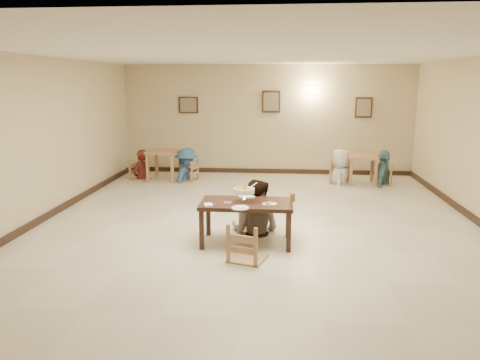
# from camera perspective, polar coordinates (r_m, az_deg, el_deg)

# --- Properties ---
(floor) EXTENTS (10.00, 10.00, 0.00)m
(floor) POSITION_cam_1_polar(r_m,az_deg,el_deg) (8.43, 2.14, -5.62)
(floor) COLOR beige
(floor) RESTS_ON ground
(ceiling) EXTENTS (10.00, 10.00, 0.00)m
(ceiling) POSITION_cam_1_polar(r_m,az_deg,el_deg) (8.05, 2.31, 15.20)
(ceiling) COLOR silver
(ceiling) RESTS_ON wall_back
(wall_back) EXTENTS (10.00, 0.00, 10.00)m
(wall_back) POSITION_cam_1_polar(r_m,az_deg,el_deg) (13.07, 3.34, 7.34)
(wall_back) COLOR #CAB791
(wall_back) RESTS_ON floor
(wall_front) EXTENTS (10.00, 0.00, 10.00)m
(wall_front) POSITION_cam_1_polar(r_m,az_deg,el_deg) (3.22, -2.32, -6.85)
(wall_front) COLOR #CAB791
(wall_front) RESTS_ON floor
(wall_left) EXTENTS (0.00, 10.00, 10.00)m
(wall_left) POSITION_cam_1_polar(r_m,az_deg,el_deg) (9.21, -23.56, 4.45)
(wall_left) COLOR #CAB791
(wall_left) RESTS_ON floor
(baseboard_back) EXTENTS (8.00, 0.06, 0.12)m
(baseboard_back) POSITION_cam_1_polar(r_m,az_deg,el_deg) (13.24, 3.26, 1.10)
(baseboard_back) COLOR black
(baseboard_back) RESTS_ON floor
(baseboard_left) EXTENTS (0.06, 10.00, 0.12)m
(baseboard_left) POSITION_cam_1_polar(r_m,az_deg,el_deg) (9.47, -22.68, -4.20)
(baseboard_left) COLOR black
(baseboard_left) RESTS_ON floor
(picture_a) EXTENTS (0.55, 0.04, 0.45)m
(picture_a) POSITION_cam_1_polar(r_m,az_deg,el_deg) (13.26, -6.31, 9.08)
(picture_a) COLOR #321F11
(picture_a) RESTS_ON wall_back
(picture_b) EXTENTS (0.50, 0.04, 0.60)m
(picture_b) POSITION_cam_1_polar(r_m,az_deg,el_deg) (13.00, 3.81, 9.51)
(picture_b) COLOR #321F11
(picture_b) RESTS_ON wall_back
(picture_c) EXTENTS (0.45, 0.04, 0.55)m
(picture_c) POSITION_cam_1_polar(r_m,az_deg,el_deg) (13.19, 14.85, 8.53)
(picture_c) COLOR #321F11
(picture_c) RESTS_ON wall_back
(wall_sconce) EXTENTS (0.16, 0.05, 0.22)m
(wall_sconce) POSITION_cam_1_polar(r_m,az_deg,el_deg) (13.01, 8.76, 10.73)
(wall_sconce) COLOR #FFD88C
(wall_sconce) RESTS_ON wall_back
(main_table) EXTENTS (1.45, 0.82, 0.68)m
(main_table) POSITION_cam_1_polar(r_m,az_deg,el_deg) (7.39, 0.81, -3.29)
(main_table) COLOR #321C13
(main_table) RESTS_ON floor
(chair_far) EXTENTS (0.47, 0.47, 1.01)m
(chair_far) POSITION_cam_1_polar(r_m,az_deg,el_deg) (8.03, 1.64, -2.76)
(chair_far) COLOR #A5835A
(chair_far) RESTS_ON floor
(chair_near) EXTENTS (0.50, 0.50, 1.07)m
(chair_near) POSITION_cam_1_polar(r_m,az_deg,el_deg) (6.73, 0.94, -5.43)
(chair_near) COLOR #A5835A
(chair_near) RESTS_ON floor
(main_diner) EXTENTS (1.05, 0.92, 1.84)m
(main_diner) POSITION_cam_1_polar(r_m,az_deg,el_deg) (7.88, 1.90, 0.08)
(main_diner) COLOR gray
(main_diner) RESTS_ON floor
(curry_warmer) EXTENTS (0.37, 0.33, 0.30)m
(curry_warmer) POSITION_cam_1_polar(r_m,az_deg,el_deg) (7.35, 0.49, -1.33)
(curry_warmer) COLOR silver
(curry_warmer) RESTS_ON main_table
(rice_plate_far) EXTENTS (0.27, 0.27, 0.06)m
(rice_plate_far) POSITION_cam_1_polar(r_m,az_deg,el_deg) (7.66, 0.84, -2.02)
(rice_plate_far) COLOR white
(rice_plate_far) RESTS_ON main_table
(rice_plate_near) EXTENTS (0.26, 0.26, 0.06)m
(rice_plate_near) POSITION_cam_1_polar(r_m,az_deg,el_deg) (6.99, 0.03, -3.39)
(rice_plate_near) COLOR white
(rice_plate_near) RESTS_ON main_table
(fried_plate) EXTENTS (0.23, 0.23, 0.05)m
(fried_plate) POSITION_cam_1_polar(r_m,az_deg,el_deg) (7.21, 3.62, -2.90)
(fried_plate) COLOR white
(fried_plate) RESTS_ON main_table
(chili_dish) EXTENTS (0.12, 0.12, 0.02)m
(chili_dish) POSITION_cam_1_polar(r_m,az_deg,el_deg) (7.31, -1.53, -2.74)
(chili_dish) COLOR white
(chili_dish) RESTS_ON main_table
(napkin_cutlery) EXTENTS (0.19, 0.26, 0.03)m
(napkin_cutlery) POSITION_cam_1_polar(r_m,az_deg,el_deg) (7.15, -3.84, -3.06)
(napkin_cutlery) COLOR white
(napkin_cutlery) RESTS_ON main_table
(drink_glass) EXTENTS (0.08, 0.08, 0.16)m
(drink_glass) POSITION_cam_1_polar(r_m,az_deg,el_deg) (7.44, 6.43, -2.03)
(drink_glass) COLOR white
(drink_glass) RESTS_ON main_table
(bg_table_left) EXTENTS (0.85, 0.85, 0.78)m
(bg_table_left) POSITION_cam_1_polar(r_m,az_deg,el_deg) (12.36, -9.27, 2.94)
(bg_table_left) COLOR #A07551
(bg_table_left) RESTS_ON floor
(bg_table_right) EXTENTS (0.74, 0.74, 0.72)m
(bg_table_right) POSITION_cam_1_polar(r_m,az_deg,el_deg) (12.14, 14.67, 2.26)
(bg_table_right) COLOR #A07551
(bg_table_right) RESTS_ON floor
(bg_chair_ll) EXTENTS (0.48, 0.48, 1.03)m
(bg_chair_ll) POSITION_cam_1_polar(r_m,az_deg,el_deg) (12.55, -11.97, 2.36)
(bg_chair_ll) COLOR #A5835A
(bg_chair_ll) RESTS_ON floor
(bg_chair_lr) EXTENTS (0.48, 0.48, 1.02)m
(bg_chair_lr) POSITION_cam_1_polar(r_m,az_deg,el_deg) (12.21, -6.50, 2.27)
(bg_chair_lr) COLOR #A5835A
(bg_chair_lr) RESTS_ON floor
(bg_chair_rl) EXTENTS (0.51, 0.51, 1.08)m
(bg_chair_rl) POSITION_cam_1_polar(r_m,az_deg,el_deg) (12.13, 12.16, 2.16)
(bg_chair_rl) COLOR #A5835A
(bg_chair_rl) RESTS_ON floor
(bg_chair_rr) EXTENTS (0.43, 0.43, 0.91)m
(bg_chair_rr) POSITION_cam_1_polar(r_m,az_deg,el_deg) (12.24, 17.09, 1.57)
(bg_chair_rr) COLOR #A5835A
(bg_chair_rr) RESTS_ON floor
(bg_diner_a) EXTENTS (0.61, 0.69, 1.59)m
(bg_diner_a) POSITION_cam_1_polar(r_m,az_deg,el_deg) (12.50, -12.03, 3.64)
(bg_diner_a) COLOR #4F1815
(bg_diner_a) RESTS_ON floor
(bg_diner_b) EXTENTS (0.76, 1.18, 1.72)m
(bg_diner_b) POSITION_cam_1_polar(r_m,az_deg,el_deg) (12.16, -6.54, 3.90)
(bg_diner_b) COLOR #345B8F
(bg_diner_b) RESTS_ON floor
(bg_diner_c) EXTENTS (0.69, 0.93, 1.73)m
(bg_diner_c) POSITION_cam_1_polar(r_m,az_deg,el_deg) (12.08, 12.23, 3.68)
(bg_diner_c) COLOR silver
(bg_diner_c) RESTS_ON floor
(bg_diner_d) EXTENTS (0.73, 1.10, 1.74)m
(bg_diner_d) POSITION_cam_1_polar(r_m,az_deg,el_deg) (12.17, 17.21, 3.51)
(bg_diner_d) COLOR teal
(bg_diner_d) RESTS_ON floor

